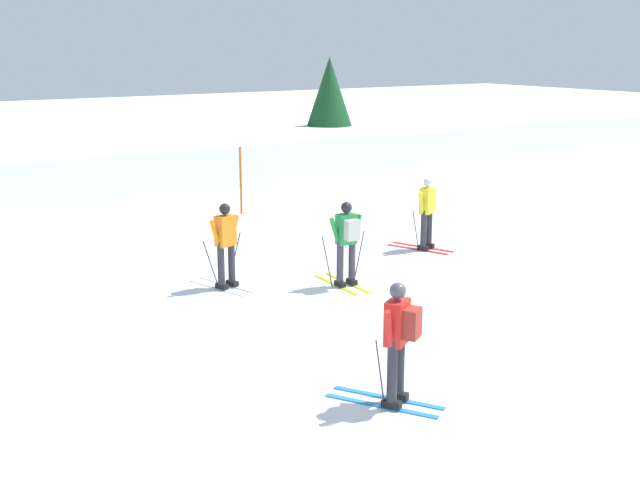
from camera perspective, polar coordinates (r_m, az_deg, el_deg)
ground_plane at (r=13.34m, az=6.87°, el=-6.86°), size 120.00×120.00×0.00m
far_snow_ridge at (r=29.62m, az=-16.81°, el=5.60°), size 80.00×9.86×1.41m
skier_green at (r=15.61m, az=1.93°, el=0.01°), size 1.00×1.61×1.71m
skier_red at (r=10.56m, az=5.62°, el=-7.00°), size 1.16×1.55×1.71m
skier_yellow at (r=18.60m, az=7.64°, el=2.05°), size 0.96×1.62×1.71m
skier_orange at (r=15.61m, az=-6.79°, el=-0.23°), size 0.97×1.64×1.71m
trail_marker_pole at (r=22.45m, az=-5.70°, el=4.25°), size 0.07×0.07×1.91m
conifer_far_left at (r=32.77m, az=0.68°, el=10.13°), size 2.18×2.18×4.16m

